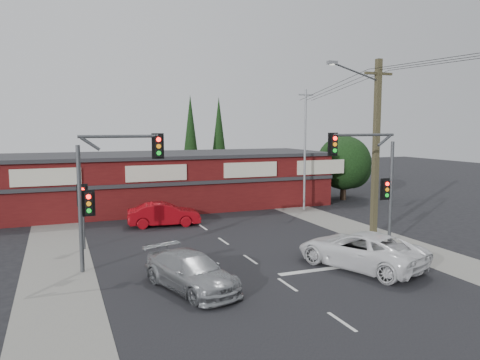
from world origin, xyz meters
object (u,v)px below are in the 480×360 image
object	(u,v)px
white_suv	(360,250)
silver_suv	(191,272)
red_sedan	(164,214)
utility_pole	(374,142)
shop_building	(159,180)

from	to	relation	value
white_suv	silver_suv	xyz separation A→B (m)	(-7.78, 0.02, -0.10)
white_suv	red_sedan	distance (m)	13.46
red_sedan	utility_pole	distance (m)	13.53
silver_suv	red_sedan	xyz separation A→B (m)	(1.54, 11.90, 0.04)
red_sedan	shop_building	distance (m)	7.12
white_suv	silver_suv	world-z (taller)	white_suv
silver_suv	utility_pole	bearing A→B (deg)	4.24
silver_suv	red_sedan	distance (m)	12.00
silver_suv	shop_building	distance (m)	19.03
white_suv	red_sedan	size ratio (longest dim) A/B	1.29
red_sedan	shop_building	xyz separation A→B (m)	(1.16, 6.89, 1.39)
utility_pole	white_suv	bearing A→B (deg)	-131.66
shop_building	white_suv	bearing A→B (deg)	-74.88
white_suv	utility_pole	bearing A→B (deg)	-152.90
utility_pole	red_sedan	bearing A→B (deg)	145.95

